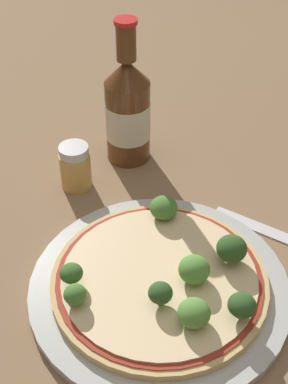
{
  "coord_description": "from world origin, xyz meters",
  "views": [
    {
      "loc": [
        -0.28,
        -0.3,
        0.49
      ],
      "look_at": [
        0.06,
        0.07,
        0.06
      ],
      "focal_mm": 50.0,
      "sensor_mm": 36.0,
      "label": 1
    }
  ],
  "objects_px": {
    "pizza": "(158,280)",
    "fork": "(286,238)",
    "pepper_shaker": "(75,167)",
    "beer_bottle": "(128,110)"
  },
  "relations": [
    {
      "from": "pepper_shaker",
      "to": "fork",
      "type": "distance_m",
      "value": 0.3
    },
    {
      "from": "fork",
      "to": "beer_bottle",
      "type": "bearing_deg",
      "value": -9.01
    },
    {
      "from": "pizza",
      "to": "beer_bottle",
      "type": "bearing_deg",
      "value": 55.82
    },
    {
      "from": "pizza",
      "to": "fork",
      "type": "distance_m",
      "value": 0.19
    },
    {
      "from": "beer_bottle",
      "to": "fork",
      "type": "bearing_deg",
      "value": -83.89
    },
    {
      "from": "beer_bottle",
      "to": "fork",
      "type": "distance_m",
      "value": 0.28
    },
    {
      "from": "beer_bottle",
      "to": "pepper_shaker",
      "type": "distance_m",
      "value": 0.11
    },
    {
      "from": "pizza",
      "to": "fork",
      "type": "height_order",
      "value": "pizza"
    },
    {
      "from": "pizza",
      "to": "pepper_shaker",
      "type": "xyz_separation_m",
      "value": [
        0.05,
        0.22,
        0.01
      ]
    },
    {
      "from": "pizza",
      "to": "pepper_shaker",
      "type": "bearing_deg",
      "value": 77.35
    }
  ]
}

